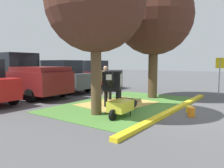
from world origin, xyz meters
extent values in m
plane|color=#4C4C4F|center=(0.00, 0.00, 0.00)|extent=(80.00, 80.00, 0.00)
cube|color=#477A33|center=(0.14, 2.41, 0.01)|extent=(7.16, 4.31, 0.02)
cube|color=yellow|center=(0.14, 0.11, 0.06)|extent=(8.36, 0.24, 0.12)
cube|color=tan|center=(-0.09, 2.68, 0.03)|extent=(3.53, 2.87, 0.04)
cylinder|color=brown|center=(-2.16, 2.19, 1.37)|extent=(0.38, 0.38, 2.74)
sphere|color=#4C281E|center=(-2.16, 2.19, 3.97)|extent=(3.49, 3.49, 3.49)
cylinder|color=#4C3823|center=(2.43, 2.14, 1.43)|extent=(0.48, 0.48, 2.86)
sphere|color=#4C281E|center=(2.43, 2.14, 4.26)|extent=(3.99, 3.99, 3.99)
cube|color=black|center=(-0.11, 2.88, 1.11)|extent=(2.34, 1.76, 0.80)
cube|color=white|center=(-0.24, 2.80, 1.11)|extent=(1.14, 1.07, 0.56)
cylinder|color=black|center=(-1.26, 2.21, 1.21)|extent=(0.71, 0.59, 0.58)
cube|color=black|center=(-1.54, 2.05, 1.39)|extent=(0.51, 0.45, 0.32)
cube|color=white|center=(-1.71, 1.95, 1.35)|extent=(0.20, 0.23, 0.20)
cylinder|color=black|center=(-0.74, 2.23, 0.35)|extent=(0.14, 0.14, 0.71)
cylinder|color=black|center=(-0.98, 2.66, 0.35)|extent=(0.14, 0.14, 0.71)
cylinder|color=black|center=(0.76, 3.10, 0.35)|extent=(0.14, 0.14, 0.71)
cylinder|color=black|center=(0.51, 3.52, 0.35)|extent=(0.14, 0.14, 0.71)
cylinder|color=black|center=(0.93, 3.48, 0.86)|extent=(0.06, 0.06, 0.70)
ellipsoid|color=black|center=(-0.94, 1.66, 0.24)|extent=(1.18, 0.71, 0.48)
cube|color=black|center=(-1.52, 1.79, 0.26)|extent=(0.32, 0.26, 0.22)
cube|color=silver|center=(-1.64, 1.82, 0.26)|extent=(0.08, 0.11, 0.16)
cylinder|color=black|center=(-1.32, 1.56, 0.06)|extent=(0.36, 0.17, 0.10)
cylinder|color=#9E7F5B|center=(0.73, 3.97, 0.43)|extent=(0.26, 0.26, 0.87)
cylinder|color=#9E7F5B|center=(0.73, 3.97, 1.17)|extent=(0.34, 0.34, 0.60)
sphere|color=tan|center=(0.73, 3.97, 1.59)|extent=(0.24, 0.24, 0.24)
cylinder|color=#9E7F5B|center=(0.91, 3.83, 1.20)|extent=(0.09, 0.09, 0.57)
cylinder|color=#9E7F5B|center=(0.56, 4.10, 1.20)|extent=(0.09, 0.09, 0.57)
cube|color=gold|center=(-1.97, 1.27, 0.40)|extent=(0.93, 0.65, 0.36)
cylinder|color=black|center=(-2.47, 1.24, 0.18)|extent=(0.37, 0.12, 0.36)
cylinder|color=black|center=(-1.65, 1.07, 0.12)|extent=(0.04, 0.04, 0.24)
cylinder|color=black|center=(-1.68, 1.51, 0.12)|extent=(0.04, 0.04, 0.24)
cylinder|color=black|center=(-1.30, 1.09, 0.52)|extent=(0.53, 0.07, 0.23)
cylinder|color=black|center=(-1.33, 1.53, 0.52)|extent=(0.53, 0.07, 0.23)
cylinder|color=#99999E|center=(4.85, -0.66, 1.05)|extent=(0.06, 0.06, 2.10)
cube|color=yellow|center=(4.85, -0.66, 1.85)|extent=(0.07, 0.44, 0.56)
cylinder|color=orange|center=(-0.48, -0.69, 0.16)|extent=(0.25, 0.25, 0.32)
torus|color=orange|center=(-0.48, -0.69, 0.32)|extent=(0.27, 0.27, 0.02)
cylinder|color=yellow|center=(0.14, -0.44, 0.12)|extent=(0.24, 0.24, 0.24)
torus|color=yellow|center=(0.14, -0.44, 0.24)|extent=(0.26, 0.26, 0.02)
cylinder|color=black|center=(-2.91, 6.38, 0.32)|extent=(0.22, 0.64, 0.64)
cube|color=maroon|center=(-1.13, 8.05, 0.87)|extent=(2.03, 5.41, 1.10)
cube|color=black|center=(-1.13, 9.00, 1.92)|extent=(1.85, 1.81, 1.00)
cube|color=maroon|center=(-1.12, 6.84, 1.54)|extent=(1.91, 2.71, 0.24)
cylinder|color=black|center=(-0.14, 9.81, 0.32)|extent=(0.22, 0.64, 0.64)
cylinder|color=black|center=(-2.12, 6.29, 0.32)|extent=(0.22, 0.64, 0.64)
cylinder|color=black|center=(-0.12, 6.30, 0.32)|extent=(0.22, 0.64, 0.64)
cube|color=#4C5156|center=(1.31, 7.97, 0.77)|extent=(1.82, 4.41, 0.90)
cube|color=black|center=(1.31, 7.97, 1.62)|extent=(1.60, 2.21, 0.80)
cylinder|color=black|center=(0.41, 9.39, 0.32)|extent=(0.22, 0.64, 0.64)
cylinder|color=black|center=(2.21, 9.40, 0.32)|extent=(0.22, 0.64, 0.64)
cylinder|color=black|center=(0.42, 6.53, 0.32)|extent=(0.22, 0.64, 0.64)
cylinder|color=black|center=(2.22, 6.54, 0.32)|extent=(0.22, 0.64, 0.64)
cube|color=maroon|center=(4.23, 8.08, 0.77)|extent=(1.82, 4.41, 0.90)
cube|color=black|center=(4.23, 8.08, 1.62)|extent=(1.60, 2.21, 0.80)
cylinder|color=black|center=(3.33, 9.51, 0.32)|extent=(0.22, 0.64, 0.64)
cylinder|color=black|center=(5.13, 9.52, 0.32)|extent=(0.22, 0.64, 0.64)
cylinder|color=black|center=(3.34, 6.65, 0.32)|extent=(0.22, 0.64, 0.64)
cylinder|color=black|center=(5.14, 6.66, 0.32)|extent=(0.22, 0.64, 0.64)
camera|label=1|loc=(-8.05, -2.73, 1.88)|focal=34.63mm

